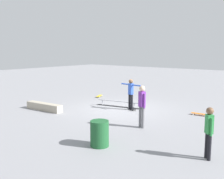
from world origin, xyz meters
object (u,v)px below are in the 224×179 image
at_px(skateboard_main, 132,108).
at_px(loose_skateboard_yellow, 99,96).
at_px(skate_ledge, 44,107).
at_px(loose_skateboard_orange, 200,114).
at_px(bystander_green_shirt, 209,130).
at_px(bystander_purple_shirt, 142,104).
at_px(trash_bin, 100,134).
at_px(skater_main, 131,92).
at_px(grind_rail, 118,104).

height_order(skateboard_main, loose_skateboard_yellow, same).
relative_size(skate_ledge, loose_skateboard_orange, 2.75).
bearing_deg(skateboard_main, skate_ledge, -98.22).
xyz_separation_m(skateboard_main, loose_skateboard_yellow, (3.73, -1.68, 0.00)).
relative_size(bystander_green_shirt, bystander_purple_shirt, 0.89).
xyz_separation_m(skate_ledge, trash_bin, (-5.54, 2.05, 0.23)).
relative_size(skate_ledge, bystander_purple_shirt, 1.33).
bearing_deg(skater_main, bystander_purple_shirt, -40.08).
xyz_separation_m(skate_ledge, skater_main, (-3.39, -2.83, 0.74)).
xyz_separation_m(grind_rail, trash_bin, (-3.13, 5.07, 0.28)).
xyz_separation_m(skate_ledge, skateboard_main, (-3.40, -2.95, -0.11)).
xyz_separation_m(bystander_green_shirt, loose_skateboard_yellow, (8.93, -5.57, -0.77)).
height_order(loose_skateboard_yellow, loose_skateboard_orange, same).
bearing_deg(bystander_purple_shirt, trash_bin, -68.87).
bearing_deg(trash_bin, loose_skateboard_yellow, -48.70).
distance_m(skater_main, loose_skateboard_orange, 3.49).
relative_size(skate_ledge, skateboard_main, 3.03).
xyz_separation_m(grind_rail, skateboard_main, (-0.98, 0.07, -0.06)).
xyz_separation_m(skateboard_main, bystander_purple_shirt, (-2.10, 2.43, 0.88)).
height_order(skate_ledge, trash_bin, trash_bin).
xyz_separation_m(skate_ledge, loose_skateboard_orange, (-6.60, -3.89, -0.11)).
height_order(bystander_green_shirt, trash_bin, bystander_green_shirt).
height_order(skater_main, bystander_green_shirt, skater_main).
bearing_deg(bystander_green_shirt, skateboard_main, 8.68).
xyz_separation_m(skate_ledge, bystander_green_shirt, (-8.60, 0.94, 0.66)).
bearing_deg(loose_skateboard_yellow, skate_ledge, 160.51).
bearing_deg(skate_ledge, skateboard_main, -139.03).
relative_size(bystander_purple_shirt, loose_skateboard_yellow, 2.07).
distance_m(skater_main, skateboard_main, 0.86).
bearing_deg(loose_skateboard_orange, bystander_green_shirt, 108.34).
xyz_separation_m(skater_main, bystander_green_shirt, (-5.21, 3.77, -0.08)).
distance_m(bystander_green_shirt, loose_skateboard_orange, 5.27).
xyz_separation_m(grind_rail, skater_main, (-0.97, 0.19, 0.78)).
distance_m(grind_rail, skateboard_main, 0.99).
bearing_deg(bystander_green_shirt, bystander_purple_shirt, 20.32).
bearing_deg(bystander_green_shirt, trash_bin, 65.50).
relative_size(skateboard_main, loose_skateboard_yellow, 0.91).
bearing_deg(skater_main, grind_rail, 176.61).
height_order(skateboard_main, loose_skateboard_orange, same).
distance_m(grind_rail, loose_skateboard_orange, 4.28).
height_order(skateboard_main, bystander_green_shirt, bystander_green_shirt).
height_order(bystander_green_shirt, bystander_purple_shirt, bystander_purple_shirt).
bearing_deg(skateboard_main, bystander_green_shirt, 4.02).
height_order(skater_main, trash_bin, skater_main).
relative_size(loose_skateboard_orange, trash_bin, 0.98).
height_order(skate_ledge, skateboard_main, skate_ledge).
distance_m(skater_main, bystander_purple_shirt, 3.13).
height_order(grind_rail, loose_skateboard_orange, grind_rail).
distance_m(bystander_purple_shirt, loose_skateboard_yellow, 7.19).
height_order(skater_main, skateboard_main, skater_main).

